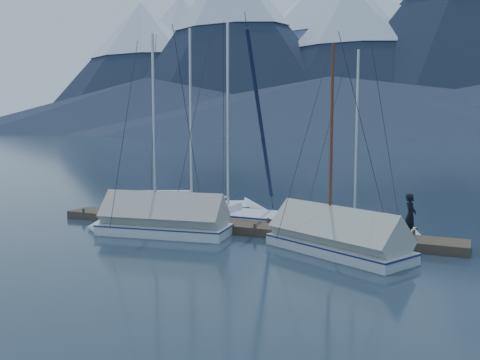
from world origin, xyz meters
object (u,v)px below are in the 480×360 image
object	(u,v)px
sailboat_open_left	(202,210)
sailboat_open_mid	(238,218)
sailboat_covered_near	(327,240)
sailboat_covered_far	(153,223)
person	(410,216)
sailboat_open_right	(364,230)

from	to	relation	value
sailboat_open_left	sailboat_open_mid	distance (m)	3.03
sailboat_covered_near	sailboat_covered_far	xyz separation A→B (m)	(-7.35, -0.21, 0.03)
sailboat_covered_near	sailboat_covered_far	world-z (taller)	sailboat_covered_far
sailboat_covered_near	person	xyz separation A→B (m)	(2.62, 1.97, 0.76)
sailboat_open_mid	sailboat_open_right	world-z (taller)	sailboat_open_mid
person	sailboat_open_right	bearing A→B (deg)	61.70
sailboat_open_mid	sailboat_covered_far	size ratio (longest dim) A/B	1.12
sailboat_covered_far	person	size ratio (longest dim) A/B	5.43
sailboat_covered_far	sailboat_open_right	bearing A→B (deg)	25.06
sailboat_covered_near	person	bearing A→B (deg)	36.92
sailboat_open_left	sailboat_covered_far	world-z (taller)	sailboat_open_left
sailboat_open_mid	sailboat_covered_near	xyz separation A→B (m)	(5.26, -3.70, 0.23)
sailboat_open_mid	person	size ratio (longest dim) A/B	6.11
sailboat_open_left	sailboat_covered_near	distance (m)	9.44
sailboat_covered_near	person	size ratio (longest dim) A/B	4.92
sailboat_covered_near	sailboat_covered_far	distance (m)	7.35
sailboat_open_left	sailboat_open_mid	world-z (taller)	sailboat_open_left
sailboat_open_right	sailboat_covered_near	xyz separation A→B (m)	(-0.61, -3.51, 0.26)
sailboat_open_left	sailboat_open_mid	bearing A→B (deg)	-26.77
person	sailboat_open_left	bearing A→B (deg)	82.89
sailboat_open_mid	person	bearing A→B (deg)	-12.37
sailboat_open_left	sailboat_open_mid	size ratio (longest dim) A/B	1.02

